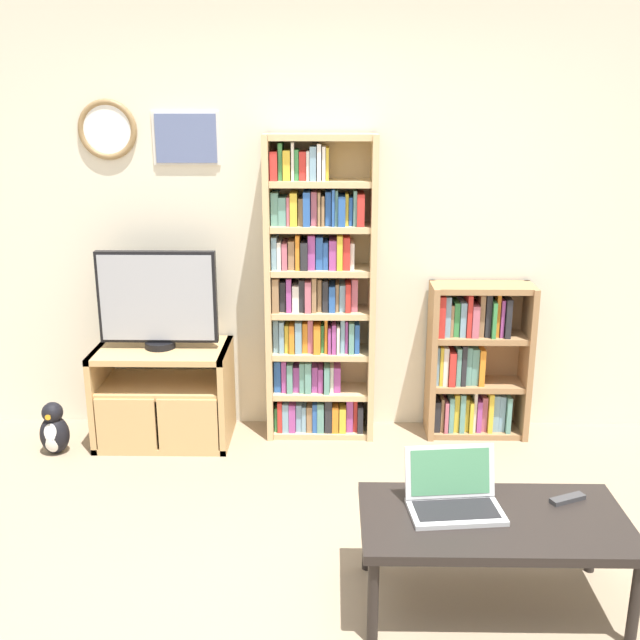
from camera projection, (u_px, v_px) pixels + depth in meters
name	position (u px, v px, depth m)	size (l,w,h in m)	color
wall_back	(320.00, 223.00, 4.56)	(6.62, 0.09, 2.60)	beige
tv_stand	(164.00, 394.00, 4.56)	(0.80, 0.49, 0.60)	tan
television	(157.00, 300.00, 4.40)	(0.70, 0.18, 0.59)	black
bookshelf_tall	(317.00, 296.00, 4.52)	(0.65, 0.28, 1.84)	tan
bookshelf_short	(473.00, 362.00, 4.63)	(0.62, 0.26, 0.96)	#9E754C
coffee_table	(494.00, 526.00, 3.03)	(1.08, 0.56, 0.41)	black
laptop	(453.00, 495.00, 3.07)	(0.40, 0.30, 0.24)	#B7BABC
remote_near_laptop	(568.00, 499.00, 3.14)	(0.16, 0.11, 0.02)	#38383A
penguin_figurine	(54.00, 430.00, 4.43)	(0.17, 0.15, 0.32)	black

